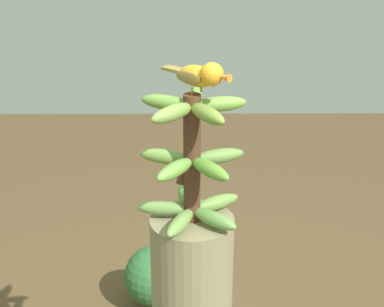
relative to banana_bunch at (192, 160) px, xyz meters
name	(u,v)px	position (x,y,z in m)	size (l,w,h in m)	color
banana_bunch	(192,160)	(0.00, 0.00, 0.00)	(0.30, 0.30, 0.35)	#4C2D1E
perched_bird	(202,75)	(0.02, 0.00, 0.23)	(0.17, 0.16, 0.09)	#C68933
tropical_shrub	(155,276)	(-0.18, 1.01, -1.07)	(0.30, 0.30, 0.34)	brown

